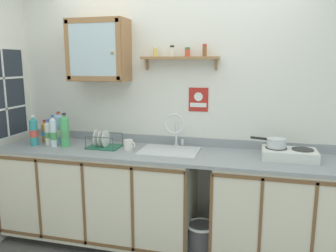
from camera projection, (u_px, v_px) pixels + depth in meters
The scene contains 21 objects.
back_wall at pixel (176, 109), 3.31m from camera, with size 3.87×0.07×2.59m.
lower_cabinet_run at pixel (100, 195), 3.31m from camera, with size 1.88×0.64×0.92m.
lower_cabinet_run_right at pixel (283, 214), 2.89m from camera, with size 1.19×0.64×0.92m.
countertop at pixel (167, 154), 3.05m from camera, with size 3.23×0.67×0.03m, color gray.
backsplash at pixel (175, 140), 3.33m from camera, with size 3.23×0.02×0.08m, color gray.
sink at pixel (170, 152), 3.08m from camera, with size 0.53×0.44×0.46m.
hot_plate_stove at pixel (289, 154), 2.82m from camera, with size 0.44×0.27×0.09m.
saucepan at pixel (276, 142), 2.85m from camera, with size 0.30×0.16×0.08m.
bottle_water_blue_0 at pixel (59, 130), 3.34m from camera, with size 0.07×0.07×0.32m.
bottle_juice_amber_1 at pixel (45, 132), 3.44m from camera, with size 0.07×0.07×0.23m.
bottle_water_clear_2 at pixel (53, 133), 3.22m from camera, with size 0.07×0.07×0.31m.
bottle_detergent_teal_3 at pixel (34, 132), 3.28m from camera, with size 0.08×0.08×0.30m.
bottle_soda_green_4 at pixel (65, 131), 3.23m from camera, with size 0.09×0.09×0.33m.
bottle_opaque_white_5 at pixel (49, 133), 3.31m from camera, with size 0.08×0.08×0.25m.
dish_rack at pixel (103, 143), 3.21m from camera, with size 0.30×0.24×0.17m.
mug at pixel (129, 145), 3.13m from camera, with size 0.12×0.09×0.09m.
wall_cabinet at pixel (99, 50), 3.22m from camera, with size 0.58×0.30×0.59m.
spice_shelf at pixel (180, 57), 3.11m from camera, with size 0.73×0.14×0.23m.
warning_sign at pixel (198, 100), 3.20m from camera, with size 0.19×0.01×0.23m.
window at pixel (4, 94), 3.27m from camera, with size 0.03×0.62×0.90m.
trash_bin at pixel (201, 240), 3.01m from camera, with size 0.27×0.27×0.34m.
Camera 1 is at (0.74, -2.60, 1.76)m, focal length 35.73 mm.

